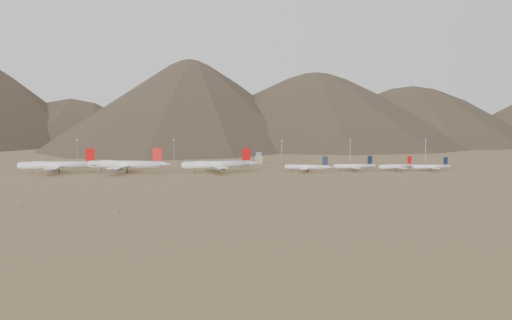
{
  "coord_description": "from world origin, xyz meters",
  "views": [
    {
      "loc": [
        19.99,
        -411.19,
        45.6
      ],
      "look_at": [
        25.83,
        30.0,
        10.81
      ],
      "focal_mm": 35.0,
      "sensor_mm": 36.0,
      "label": 1
    }
  ],
  "objects_px": {
    "control_tower": "(259,159)",
    "widebody_east": "(218,164)",
    "narrowbody_b": "(354,166)",
    "narrowbody_a": "(308,167)",
    "widebody_west": "(58,165)",
    "widebody_centre": "(126,164)"
  },
  "relations": [
    {
      "from": "widebody_west",
      "to": "narrowbody_b",
      "type": "bearing_deg",
      "value": -7.77
    },
    {
      "from": "narrowbody_b",
      "to": "widebody_east",
      "type": "bearing_deg",
      "value": 177.97
    },
    {
      "from": "control_tower",
      "to": "widebody_east",
      "type": "bearing_deg",
      "value": -112.74
    },
    {
      "from": "widebody_east",
      "to": "control_tower",
      "type": "xyz_separation_m",
      "value": [
        38.26,
        91.3,
        -1.84
      ]
    },
    {
      "from": "widebody_centre",
      "to": "narrowbody_b",
      "type": "distance_m",
      "value": 204.34
    },
    {
      "from": "widebody_west",
      "to": "widebody_centre",
      "type": "height_order",
      "value": "widebody_centre"
    },
    {
      "from": "widebody_east",
      "to": "widebody_west",
      "type": "bearing_deg",
      "value": 165.3
    },
    {
      "from": "narrowbody_b",
      "to": "control_tower",
      "type": "xyz_separation_m",
      "value": [
        -85.61,
        80.5,
        0.93
      ]
    },
    {
      "from": "widebody_centre",
      "to": "narrowbody_a",
      "type": "bearing_deg",
      "value": 7.05
    },
    {
      "from": "widebody_centre",
      "to": "widebody_east",
      "type": "distance_m",
      "value": 80.01
    },
    {
      "from": "narrowbody_b",
      "to": "narrowbody_a",
      "type": "bearing_deg",
      "value": -174.24
    },
    {
      "from": "control_tower",
      "to": "widebody_centre",
      "type": "bearing_deg",
      "value": -140.97
    },
    {
      "from": "narrowbody_a",
      "to": "widebody_west",
      "type": "bearing_deg",
      "value": -165.3
    },
    {
      "from": "narrowbody_a",
      "to": "narrowbody_b",
      "type": "xyz_separation_m",
      "value": [
        43.71,
        9.91,
        -0.21
      ]
    },
    {
      "from": "widebody_west",
      "to": "control_tower",
      "type": "relative_size",
      "value": 5.88
    },
    {
      "from": "widebody_centre",
      "to": "control_tower",
      "type": "relative_size",
      "value": 6.19
    },
    {
      "from": "widebody_west",
      "to": "narrowbody_b",
      "type": "xyz_separation_m",
      "value": [
        262.55,
        16.25,
        -2.93
      ]
    },
    {
      "from": "widebody_centre",
      "to": "control_tower",
      "type": "height_order",
      "value": "widebody_centre"
    },
    {
      "from": "widebody_east",
      "to": "narrowbody_b",
      "type": "xyz_separation_m",
      "value": [
        123.87,
        10.79,
        -2.77
      ]
    },
    {
      "from": "widebody_east",
      "to": "narrowbody_b",
      "type": "relative_size",
      "value": 1.66
    },
    {
      "from": "widebody_east",
      "to": "narrowbody_b",
      "type": "distance_m",
      "value": 124.37
    },
    {
      "from": "widebody_west",
      "to": "narrowbody_a",
      "type": "height_order",
      "value": "widebody_west"
    }
  ]
}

